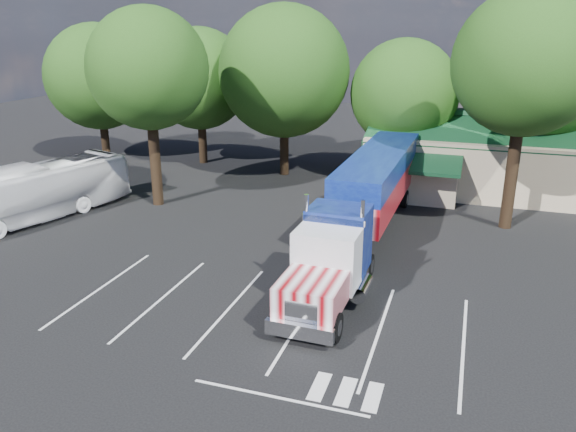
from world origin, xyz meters
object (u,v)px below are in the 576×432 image
(semi_truck, at_px, (368,195))
(tour_bus, at_px, (34,192))
(bicycle, at_px, (346,211))
(silver_sedan, at_px, (511,193))
(woman, at_px, (361,252))

(semi_truck, relative_size, tour_bus, 1.77)
(semi_truck, xyz_separation_m, tour_bus, (-20.02, -3.03, -0.87))
(semi_truck, relative_size, bicycle, 14.09)
(semi_truck, height_order, bicycle, semi_truck)
(bicycle, distance_m, silver_sedan, 11.96)
(silver_sedan, bearing_deg, semi_truck, 136.62)
(tour_bus, bearing_deg, semi_truck, 25.19)
(semi_truck, relative_size, silver_sedan, 5.61)
(semi_truck, bearing_deg, silver_sedan, 52.84)
(woman, height_order, tour_bus, tour_bus)
(tour_bus, bearing_deg, silver_sedan, 41.61)
(semi_truck, bearing_deg, tour_bus, -170.09)
(bicycle, relative_size, tour_bus, 0.13)
(tour_bus, distance_m, silver_sedan, 30.92)
(woman, bearing_deg, semi_truck, -14.00)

